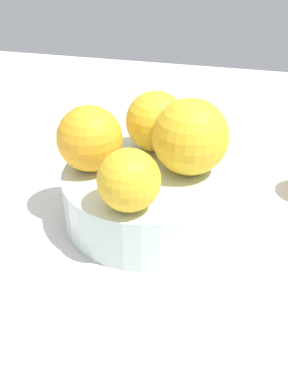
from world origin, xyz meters
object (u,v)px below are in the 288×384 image
(fruit_bowl, at_px, (144,197))
(orange_in_bowl_3, at_px, (155,121))
(orange_in_bowl_0, at_px, (191,137))
(orange_in_bowl_2, at_px, (91,137))
(orange_in_bowl_1, at_px, (124,180))

(fruit_bowl, bearing_deg, orange_in_bowl_3, 0.66)
(orange_in_bowl_3, bearing_deg, fruit_bowl, -179.34)
(orange_in_bowl_0, height_order, orange_in_bowl_2, orange_in_bowl_0)
(orange_in_bowl_2, bearing_deg, orange_in_bowl_3, -46.38)
(fruit_bowl, distance_m, orange_in_bowl_0, 0.09)
(orange_in_bowl_1, relative_size, orange_in_bowl_2, 0.86)
(fruit_bowl, xyz_separation_m, orange_in_bowl_2, (0.00, 0.06, 0.07))
(orange_in_bowl_1, bearing_deg, fruit_bowl, -4.38)
(fruit_bowl, bearing_deg, orange_in_bowl_2, 86.54)
(fruit_bowl, height_order, orange_in_bowl_1, orange_in_bowl_1)
(orange_in_bowl_0, distance_m, orange_in_bowl_3, 0.06)
(orange_in_bowl_2, bearing_deg, orange_in_bowl_1, -140.54)
(orange_in_bowl_2, relative_size, orange_in_bowl_3, 1.02)
(orange_in_bowl_0, distance_m, orange_in_bowl_1, 0.10)
(orange_in_bowl_0, xyz_separation_m, orange_in_bowl_1, (-0.08, 0.05, -0.01))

